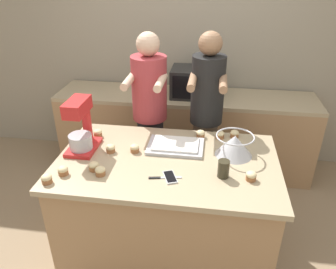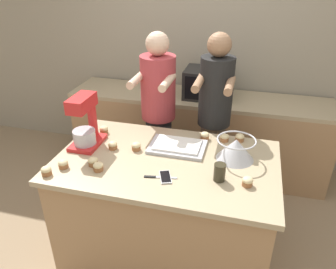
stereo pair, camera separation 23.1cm
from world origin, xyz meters
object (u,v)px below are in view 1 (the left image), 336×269
at_px(person_right, 206,121).
at_px(cupcake_8, 86,131).
at_px(stand_mixer, 81,128).
at_px(drinking_glass, 223,169).
at_px(cupcake_2, 98,133).
at_px(person_left, 150,119).
at_px(cupcake_5, 47,179).
at_px(cupcake_0, 100,171).
at_px(cupcake_1, 110,148).
at_px(microwave_oven, 193,82).
at_px(cell_phone, 170,177).
at_px(cupcake_3, 201,134).
at_px(cupcake_10, 235,134).
at_px(cupcake_9, 94,166).
at_px(mixing_bowl, 234,145).
at_px(cupcake_6, 251,176).
at_px(cupcake_4, 220,135).
at_px(baking_tray, 176,146).
at_px(cupcake_7, 135,148).
at_px(cupcake_11, 63,171).
at_px(knife, 163,178).

bearing_deg(person_right, cupcake_8, -157.68).
xyz_separation_m(person_right, stand_mixer, (-0.90, -0.63, 0.18)).
bearing_deg(drinking_glass, cupcake_2, 157.50).
height_order(person_left, cupcake_5, person_left).
bearing_deg(cupcake_0, stand_mixer, 127.56).
bearing_deg(cupcake_5, person_left, 66.60).
bearing_deg(person_left, cupcake_1, -105.02).
height_order(microwave_oven, cupcake_8, microwave_oven).
xyz_separation_m(cell_phone, cupcake_5, (-0.78, -0.17, 0.03)).
relative_size(drinking_glass, cupcake_3, 1.73).
height_order(stand_mixer, cupcake_0, stand_mixer).
bearing_deg(cupcake_2, microwave_oven, 57.25).
bearing_deg(cupcake_10, cupcake_9, -147.38).
relative_size(mixing_bowl, cupcake_6, 4.01).
height_order(mixing_bowl, cupcake_2, mixing_bowl).
bearing_deg(cupcake_8, cupcake_9, -63.42).
height_order(cupcake_3, cupcake_5, same).
distance_m(person_left, cupcake_4, 0.71).
height_order(person_right, cupcake_2, person_right).
bearing_deg(person_left, cell_phone, -70.94).
distance_m(baking_tray, cupcake_1, 0.49).
bearing_deg(cupcake_7, cupcake_9, -128.47).
xyz_separation_m(cupcake_4, cupcake_11, (-1.03, -0.67, 0.00)).
bearing_deg(cupcake_4, cupcake_0, -141.09).
height_order(stand_mixer, cupcake_4, stand_mixer).
xyz_separation_m(cupcake_3, cupcake_5, (-0.94, -0.76, 0.00)).
distance_m(stand_mixer, cupcake_3, 0.94).
xyz_separation_m(microwave_oven, cupcake_7, (-0.34, -1.27, -0.10)).
bearing_deg(cupcake_9, cupcake_10, 32.62).
relative_size(knife, cupcake_1, 3.16).
bearing_deg(microwave_oven, cupcake_3, -81.91).
distance_m(cupcake_10, cupcake_11, 1.35).
xyz_separation_m(drinking_glass, cupcake_10, (0.09, 0.57, -0.03)).
bearing_deg(cell_phone, cupcake_2, 143.82).
xyz_separation_m(person_right, mixing_bowl, (0.23, -0.55, 0.09)).
xyz_separation_m(mixing_bowl, cupcake_4, (-0.10, 0.24, -0.05)).
bearing_deg(cupcake_2, cell_phone, -36.18).
distance_m(microwave_oven, cupcake_5, 1.91).
bearing_deg(cupcake_10, cell_phone, -124.77).
distance_m(cell_phone, cupcake_10, 0.77).
height_order(mixing_bowl, baking_tray, mixing_bowl).
relative_size(person_left, cupcake_0, 24.08).
bearing_deg(drinking_glass, cupcake_3, 108.79).
xyz_separation_m(drinking_glass, cupcake_7, (-0.65, 0.22, -0.03)).
bearing_deg(cupcake_5, cupcake_7, 44.31).
bearing_deg(cupcake_11, microwave_oven, 65.39).
bearing_deg(person_left, cupcake_3, -33.21).
relative_size(person_left, person_right, 0.99).
distance_m(mixing_bowl, cupcake_3, 0.35).
height_order(person_right, knife, person_right).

